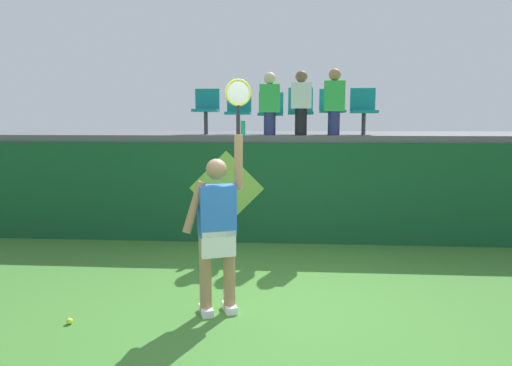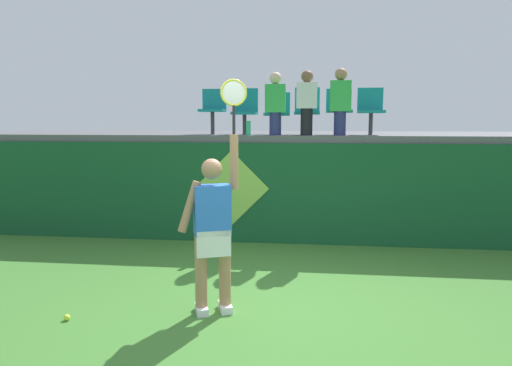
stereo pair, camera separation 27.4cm
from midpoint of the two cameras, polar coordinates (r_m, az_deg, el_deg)
ground_plane at (r=5.37m, az=3.81°, el=-15.13°), size 40.00×40.00×0.00m
court_back_wall at (r=7.98m, az=4.98°, el=-1.24°), size 13.47×0.20×1.70m
spectator_platform at (r=9.40m, az=5.35°, el=5.66°), size 13.47×3.13×0.12m
tennis_player at (r=5.05m, az=-3.66°, el=-5.32°), size 0.72×0.38×2.50m
tennis_ball at (r=5.43m, az=-20.49°, el=-14.98°), size 0.07×0.07×0.07m
water_bottle at (r=7.99m, az=0.07°, el=6.65°), size 0.08×0.08×0.24m
stadium_chair_0 at (r=8.64m, az=-4.28°, el=9.06°), size 0.44×0.42×0.82m
stadium_chair_1 at (r=8.56m, az=-0.40°, el=8.93°), size 0.44×0.42×0.82m
stadium_chair_2 at (r=8.50m, az=3.52°, el=8.68°), size 0.44×0.42×0.75m
stadium_chair_3 at (r=8.49m, az=7.12°, el=8.90°), size 0.44×0.42×0.83m
stadium_chair_4 at (r=8.50m, az=10.90°, el=8.87°), size 0.44×0.42×0.80m
stadium_chair_5 at (r=8.56m, az=14.59°, el=8.75°), size 0.44×0.42×0.82m
spectator_0 at (r=8.12m, az=11.12°, el=9.76°), size 0.34×0.20×1.11m
spectator_1 at (r=8.07m, az=3.35°, el=9.67°), size 0.34×0.20×1.05m
spectator_2 at (r=8.04m, az=7.14°, el=9.74°), size 0.34×0.20×1.07m
wall_signage_mount at (r=8.14m, az=-1.94°, el=-7.13°), size 1.27×0.01×1.57m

